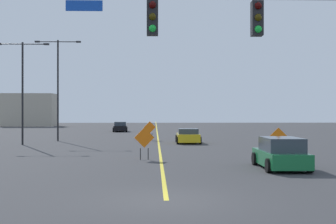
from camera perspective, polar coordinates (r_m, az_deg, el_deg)
name	(u,v)px	position (r m, az deg, el deg)	size (l,w,h in m)	color
ground	(166,201)	(13.53, -0.21, -11.38)	(204.91, 204.91, 0.00)	#38383A
road_centre_stripe	(157,129)	(70.23, -1.47, -2.24)	(0.16, 113.84, 0.01)	yellow
traffic_signal_assembly	(313,33)	(14.31, 18.25, 9.70)	(12.77, 0.44, 6.79)	gray
street_lamp_mid_left	(58,82)	(42.44, -14.03, 3.82)	(4.25, 0.24, 9.41)	black
street_lamp_mid_right	(23,84)	(38.38, -18.28, 3.51)	(4.34, 0.24, 8.47)	black
construction_sign_right_lane	(278,139)	(26.22, 14.08, -3.44)	(1.18, 0.24, 1.79)	orange
construction_sign_right_shoulder	(150,128)	(42.44, -2.37, -2.11)	(1.13, 0.25, 1.82)	orange
construction_sign_left_shoulder	(144,139)	(24.89, -3.08, -3.55)	(1.13, 0.29, 1.82)	orange
car_green_mid	(281,154)	(21.56, 14.36, -5.26)	(2.10, 4.20, 1.49)	#196B38
car_yellow_passing	(188,136)	(38.40, 2.60, -3.14)	(2.14, 4.04, 1.27)	gold
car_black_far	(120,127)	(62.05, -6.19, -1.92)	(2.19, 4.16, 1.37)	black
roadside_building_west	(29,110)	(90.16, -17.51, 0.25)	(10.11, 5.65, 6.34)	#B2A893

